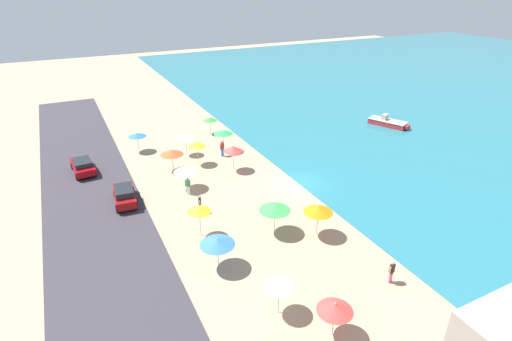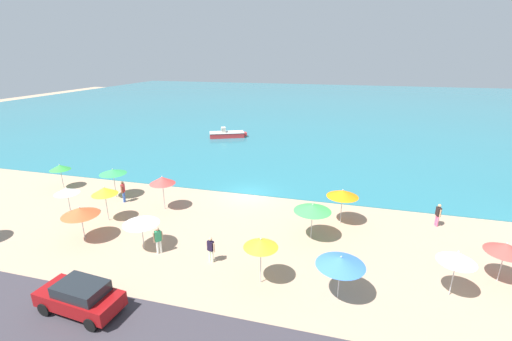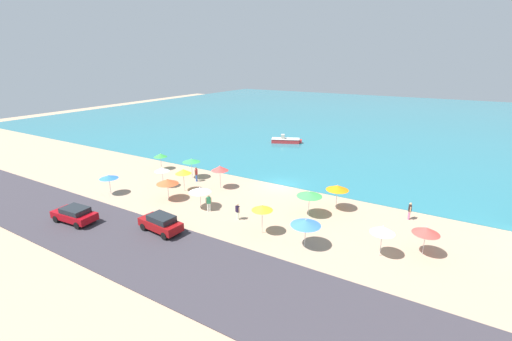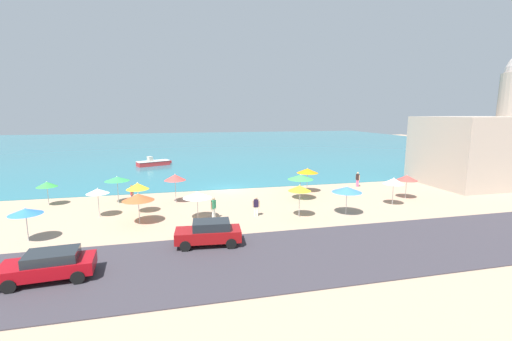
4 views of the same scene
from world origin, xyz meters
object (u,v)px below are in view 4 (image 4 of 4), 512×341
bather_1 (132,193)px  skiff_nearshore (153,163)px  bather_3 (256,205)px  parked_car_1 (49,265)px  beach_umbrella_3 (138,197)px  beach_umbrella_7 (117,179)px  beach_umbrella_10 (25,211)px  beach_umbrella_13 (138,186)px  beach_umbrella_0 (47,184)px  beach_umbrella_2 (98,191)px  beach_umbrella_12 (347,189)px  beach_umbrella_11 (197,195)px  harbor_fortress (505,137)px  bather_2 (358,179)px  beach_umbrella_6 (300,177)px  parked_car_0 (209,232)px  beach_umbrella_5 (175,177)px  beach_umbrella_1 (394,181)px  beach_umbrella_8 (307,171)px  beach_umbrella_4 (300,188)px

bather_1 → skiff_nearshore: bearing=88.5°
bather_3 → parked_car_1: bearing=-146.9°
beach_umbrella_3 → beach_umbrella_7: (-2.40, 6.52, 0.24)m
beach_umbrella_10 → beach_umbrella_13: size_ratio=0.86×
skiff_nearshore → beach_umbrella_0: bearing=-109.5°
beach_umbrella_2 → beach_umbrella_12: 19.65m
beach_umbrella_10 → beach_umbrella_13: (6.27, 4.84, 0.30)m
beach_umbrella_11 → harbor_fortress: harbor_fortress is taller
beach_umbrella_12 → bather_2: beach_umbrella_12 is taller
beach_umbrella_12 → bather_2: size_ratio=1.44×
beach_umbrella_0 → beach_umbrella_6: bearing=-8.1°
skiff_nearshore → beach_umbrella_2: bearing=-95.8°
beach_umbrella_7 → parked_car_0: beach_umbrella_7 is taller
bather_1 → parked_car_0: 12.74m
beach_umbrella_0 → beach_umbrella_7: size_ratio=0.88×
parked_car_0 → beach_umbrella_5: bearing=99.8°
beach_umbrella_1 → harbor_fortress: size_ratio=0.16×
beach_umbrella_1 → parked_car_1: 26.23m
beach_umbrella_12 → beach_umbrella_13: 16.85m
bather_3 → harbor_fortress: 32.20m
bather_2 → skiff_nearshore: size_ratio=0.31×
beach_umbrella_8 → harbor_fortress: 24.40m
beach_umbrella_3 → harbor_fortress: bearing=8.7°
beach_umbrella_12 → beach_umbrella_10: bearing=-178.4°
bather_3 → beach_umbrella_0: bearing=156.8°
bather_1 → parked_car_0: bather_1 is taller
parked_car_0 → bather_1: bearing=116.7°
beach_umbrella_1 → beach_umbrella_4: (-9.35, -1.47, 0.15)m
bather_3 → beach_umbrella_6: bearing=38.2°
beach_umbrella_1 → beach_umbrella_7: (-23.81, 6.35, 0.07)m
beach_umbrella_2 → skiff_nearshore: size_ratio=0.44×
bather_3 → beach_umbrella_11: bearing=176.6°
beach_umbrella_4 → skiff_nearshore: beach_umbrella_4 is taller
beach_umbrella_5 → bather_1: beach_umbrella_5 is taller
beach_umbrella_13 → parked_car_0: size_ratio=0.63×
beach_umbrella_6 → harbor_fortress: size_ratio=0.16×
bather_1 → beach_umbrella_5: bearing=-4.8°
beach_umbrella_7 → parked_car_1: beach_umbrella_7 is taller
beach_umbrella_8 → harbor_fortress: size_ratio=0.16×
beach_umbrella_1 → bather_2: beach_umbrella_1 is taller
beach_umbrella_8 → harbor_fortress: (24.19, -0.47, 3.15)m
bather_1 → beach_umbrella_6: bearing=-7.1°
beach_umbrella_4 → beach_umbrella_10: size_ratio=1.18×
beach_umbrella_12 → beach_umbrella_13: bearing=165.6°
beach_umbrella_0 → beach_umbrella_13: size_ratio=0.85×
beach_umbrella_5 → parked_car_0: 11.32m
beach_umbrella_1 → beach_umbrella_11: beach_umbrella_1 is taller
beach_umbrella_2 → harbor_fortress: (43.32, 3.70, 3.32)m
bather_1 → parked_car_1: bearing=-99.2°
beach_umbrella_1 → skiff_nearshore: size_ratio=0.47×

